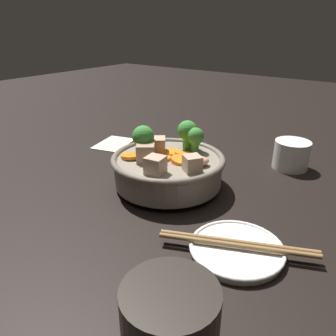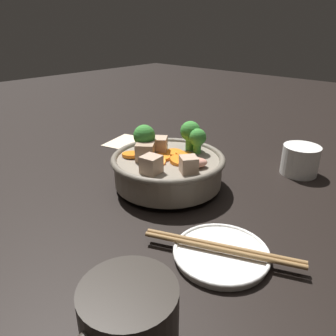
{
  "view_description": "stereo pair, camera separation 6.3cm",
  "coord_description": "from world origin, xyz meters",
  "px_view_note": "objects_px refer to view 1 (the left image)",
  "views": [
    {
      "loc": [
        0.47,
        0.34,
        0.3
      ],
      "look_at": [
        0.0,
        0.0,
        0.04
      ],
      "focal_mm": 35.0,
      "sensor_mm": 36.0,
      "label": 1
    },
    {
      "loc": [
        0.43,
        0.39,
        0.3
      ],
      "look_at": [
        0.0,
        0.0,
        0.04
      ],
      "focal_mm": 35.0,
      "sensor_mm": 36.0,
      "label": 2
    }
  ],
  "objects_px": {
    "side_saucer": "(236,249)",
    "dark_mug": "(169,322)",
    "chopsticks_pair": "(237,244)",
    "stirfry_bowl": "(168,166)",
    "tea_cup": "(291,154)"
  },
  "relations": [
    {
      "from": "side_saucer",
      "to": "dark_mug",
      "type": "bearing_deg",
      "value": 3.61
    },
    {
      "from": "dark_mug",
      "to": "chopsticks_pair",
      "type": "relative_size",
      "value": 0.56
    },
    {
      "from": "stirfry_bowl",
      "to": "dark_mug",
      "type": "relative_size",
      "value": 1.87
    },
    {
      "from": "side_saucer",
      "to": "stirfry_bowl",
      "type": "bearing_deg",
      "value": -118.84
    },
    {
      "from": "stirfry_bowl",
      "to": "tea_cup",
      "type": "distance_m",
      "value": 0.29
    },
    {
      "from": "side_saucer",
      "to": "tea_cup",
      "type": "bearing_deg",
      "value": -174.49
    },
    {
      "from": "stirfry_bowl",
      "to": "chopsticks_pair",
      "type": "relative_size",
      "value": 1.05
    },
    {
      "from": "stirfry_bowl",
      "to": "side_saucer",
      "type": "bearing_deg",
      "value": 61.16
    },
    {
      "from": "side_saucer",
      "to": "chopsticks_pair",
      "type": "bearing_deg",
      "value": 90.0
    },
    {
      "from": "stirfry_bowl",
      "to": "side_saucer",
      "type": "xyz_separation_m",
      "value": [
        0.11,
        0.2,
        -0.04
      ]
    },
    {
      "from": "tea_cup",
      "to": "side_saucer",
      "type": "bearing_deg",
      "value": 5.51
    },
    {
      "from": "chopsticks_pair",
      "to": "side_saucer",
      "type": "bearing_deg",
      "value": -90.0
    },
    {
      "from": "stirfry_bowl",
      "to": "chopsticks_pair",
      "type": "distance_m",
      "value": 0.23
    },
    {
      "from": "dark_mug",
      "to": "chopsticks_pair",
      "type": "xyz_separation_m",
      "value": [
        -0.18,
        -0.01,
        -0.02
      ]
    },
    {
      "from": "stirfry_bowl",
      "to": "side_saucer",
      "type": "height_order",
      "value": "stirfry_bowl"
    }
  ]
}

